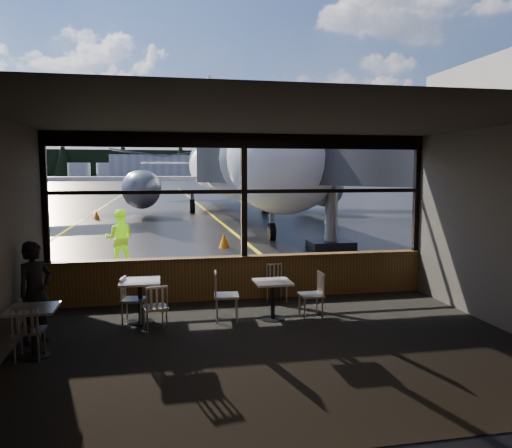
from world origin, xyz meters
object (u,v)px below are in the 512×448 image
object	(u,v)px
chair_left_s	(29,331)
ground_crew	(119,238)
chair_mid_s	(155,308)
cafe_table_near	(273,300)
passenger	(35,293)
airliner	(231,121)
chair_mid_w	(133,300)
cone_nose	(224,240)
cafe_table_left	(34,333)
chair_near_w	(227,296)
cone_wing	(97,215)
jet_bridge	(323,180)
chair_near_n	(277,283)
cafe_table_mid	(140,302)
chair_near_e	(311,295)

from	to	relation	value
chair_left_s	ground_crew	xyz separation A→B (m)	(0.76, 7.02, 0.41)
chair_mid_s	ground_crew	bearing A→B (deg)	87.82
cafe_table_near	chair_mid_s	distance (m)	2.14
passenger	airliner	bearing A→B (deg)	26.55
chair_mid_w	cone_nose	bearing A→B (deg)	173.62
airliner	passenger	xyz separation A→B (m)	(-6.61, -24.08, -5.12)
chair_left_s	cafe_table_left	bearing A→B (deg)	69.45
chair_near_w	ground_crew	xyz separation A→B (m)	(-2.29, 5.70, 0.37)
chair_mid_s	cone_wing	distance (m)	21.57
airliner	cone_wing	world-z (taller)	airliner
chair_left_s	passenger	size ratio (longest dim) A/B	0.51
jet_bridge	chair_near_w	size ratio (longest dim) A/B	12.09
chair_near_n	cone_wing	distance (m)	20.65
cafe_table_near	chair_left_s	bearing A→B (deg)	-162.41
chair_left_s	cone_wing	bearing A→B (deg)	96.33
cafe_table_near	cone_nose	bearing A→B (deg)	88.25
passenger	cafe_table_near	bearing A→B (deg)	-40.72
airliner	cafe_table_left	distance (m)	26.15
ground_crew	airliner	bearing A→B (deg)	-104.60
cafe_table_mid	passenger	size ratio (longest dim) A/B	0.48
chair_left_s	cafe_table_mid	bearing A→B (deg)	46.81
cafe_table_left	cone_nose	world-z (taller)	cafe_table_left
cafe_table_mid	chair_mid_s	distance (m)	0.62
chair_mid_s	airliner	bearing A→B (deg)	67.06
passenger	ground_crew	world-z (taller)	ground_crew
chair_mid_w	cone_wing	world-z (taller)	chair_mid_w
jet_bridge	chair_mid_w	bearing A→B (deg)	-130.50
chair_mid_s	chair_mid_w	world-z (taller)	chair_mid_w
cone_wing	chair_near_e	bearing A→B (deg)	-73.51
chair_near_w	cone_wing	xyz separation A→B (m)	(-4.69, 20.91, -0.21)
chair_left_s	chair_near_n	bearing A→B (deg)	32.00
passenger	chair_left_s	bearing A→B (deg)	-133.05
cafe_table_mid	chair_left_s	world-z (taller)	chair_left_s
jet_bridge	chair_near_w	distance (m)	8.41
cone_nose	jet_bridge	bearing A→B (deg)	-31.17
cafe_table_near	cafe_table_left	bearing A→B (deg)	-163.43
cafe_table_near	ground_crew	size ratio (longest dim) A/B	0.44
chair_near_n	cone_wing	world-z (taller)	chair_near_n
airliner	cafe_table_mid	bearing A→B (deg)	-101.07
cafe_table_left	chair_mid_w	world-z (taller)	chair_mid_w
airliner	ground_crew	world-z (taller)	airliner
chair_mid_w	cafe_table_near	bearing A→B (deg)	95.04
cafe_table_mid	cafe_table_left	xyz separation A→B (m)	(-1.48, -1.41, -0.02)
jet_bridge	cone_nose	size ratio (longest dim) A/B	20.82
chair_left_s	jet_bridge	bearing A→B (deg)	51.21
chair_mid_w	chair_near_n	bearing A→B (deg)	119.46
chair_near_e	ground_crew	distance (m)	7.01
chair_near_w	cone_wing	size ratio (longest dim) A/B	1.83
chair_near_w	ground_crew	bearing A→B (deg)	-152.43
chair_near_n	passenger	size ratio (longest dim) A/B	0.49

